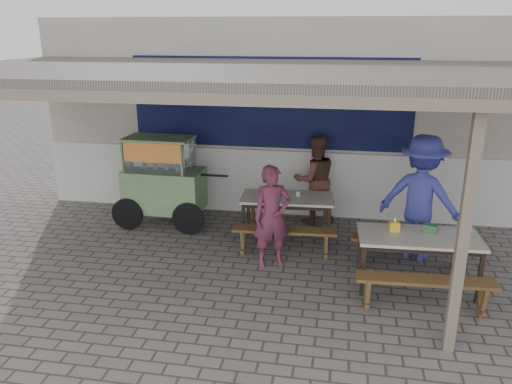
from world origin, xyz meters
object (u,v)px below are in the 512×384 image
Objects in this scene: bench_left_street at (284,236)px; donation_box at (431,229)px; condiment_jar at (298,194)px; patron_street_side at (272,217)px; bench_left_wall at (289,207)px; table_right at (419,241)px; patron_wall_side at (315,180)px; bench_right_wall at (409,244)px; bench_right_street at (425,287)px; condiment_bowl at (278,194)px; table_left at (287,201)px; tissue_box at (394,226)px; vendor_cart at (163,178)px; patron_right_table at (421,198)px.

donation_box is (1.99, -0.53, 0.47)m from bench_left_street.
patron_street_side is at bearing -105.57° from condiment_jar.
patron_street_side is at bearing 174.05° from donation_box.
patron_street_side is (-0.07, -1.55, 0.41)m from bench_left_wall.
table_right is 2.64m from patron_wall_side.
bench_right_street is at bearing -90.00° from bench_right_wall.
condiment_bowl reaches higher than bench_left_street.
condiment_jar reaches higher than table_left.
donation_box is at bearing -72.84° from bench_right_wall.
condiment_jar is (-1.39, 1.22, -0.02)m from tissue_box.
bench_left_street is 1.05× the size of patron_street_side.
patron_wall_side reaches higher than bench_right_street.
donation_box is (4.23, -1.48, -0.04)m from vendor_cart.
bench_left_wall is 3.17m from bench_right_street.
patron_right_table reaches higher than condiment_bowl.
tissue_box is 1.85m from condiment_jar.
bench_right_wall is 0.88× the size of patron_right_table.
tissue_box is at bearing -20.04° from vendor_cart.
patron_wall_side is at bearing 130.82° from bench_right_wall.
bench_right_street is 1.71m from patron_right_table.
tissue_box is (-0.31, 0.11, 0.14)m from table_right.
donation_box is (0.13, 0.74, 0.46)m from bench_right_street.
vendor_cart is at bearing 173.69° from condiment_jar.
patron_street_side is 12.01× the size of tissue_box.
bench_left_street is 0.79× the size of vendor_cart.
bench_right_wall is at bearing 88.42° from patron_right_table.
bench_left_wall is at bearing 79.34° from condiment_bowl.
vendor_cart reaches higher than table_right.
table_left is 2.70m from bench_right_street.
condiment_jar is at bearing 138.70° from tissue_box.
patron_wall_side is (0.49, 1.84, 0.04)m from patron_street_side.
bench_right_street is at bearing 97.60° from patron_wall_side.
bench_right_street is 13.31× the size of tissue_box.
table_left is 2.33m from donation_box.
table_right is 1.02m from patron_right_table.
bench_right_wall is 1.88m from condiment_jar.
bench_left_wall is 20.16× the size of condiment_jar.
patron_wall_side is 0.87m from condiment_jar.
vendor_cart reaches higher than bench_left_street.
bench_right_street is 0.88m from donation_box.
tissue_box is 0.46m from donation_box.
table_right is 0.95× the size of bench_right_wall.
condiment_jar is (0.17, 0.07, 0.12)m from table_left.
condiment_jar is (-1.83, 0.36, -0.15)m from patron_right_table.
patron_right_table is (4.20, -0.62, 0.09)m from vendor_cart.
patron_wall_side reaches higher than condiment_jar.
vendor_cart is (-4.05, 0.98, 0.51)m from bench_right_wall.
bench_right_street is (1.86, -1.27, 0.00)m from bench_left_street.
condiment_jar is at bearing 10.88° from patron_right_table.
patron_wall_side is (0.38, 0.91, 0.11)m from table_left.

